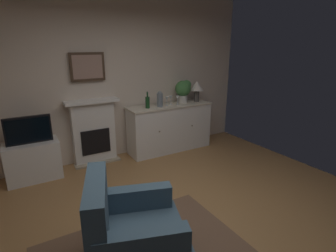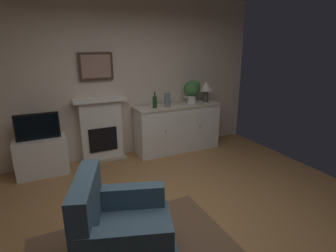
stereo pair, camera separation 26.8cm
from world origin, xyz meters
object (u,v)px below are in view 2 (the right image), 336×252
at_px(armchair, 120,231).
at_px(wine_glass_center, 179,98).
at_px(fireplace_unit, 101,130).
at_px(sideboard_cabinet, 178,128).
at_px(potted_plant_small, 192,90).
at_px(wine_bottle, 155,102).
at_px(tv_cabinet, 42,156).
at_px(framed_picture, 96,66).
at_px(wine_glass_right, 186,98).
at_px(vase_decorative, 167,99).
at_px(tv_set, 37,127).
at_px(wine_glass_left, 175,99).
at_px(table_lamp, 206,88).

bearing_deg(armchair, wine_glass_center, 52.39).
distance_m(fireplace_unit, sideboard_cabinet, 1.41).
height_order(potted_plant_small, armchair, potted_plant_small).
distance_m(wine_bottle, tv_cabinet, 2.02).
xyz_separation_m(framed_picture, wine_glass_right, (1.54, -0.27, -0.61)).
relative_size(vase_decorative, tv_set, 0.45).
bearing_deg(wine_glass_center, tv_cabinet, -179.90).
xyz_separation_m(wine_glass_left, armchair, (-1.70, -2.30, -0.63)).
bearing_deg(fireplace_unit, wine_glass_center, -6.31).
xyz_separation_m(wine_glass_left, wine_glass_right, (0.22, -0.02, 0.00)).
xyz_separation_m(table_lamp, tv_cabinet, (-2.98, 0.02, -0.88)).
bearing_deg(framed_picture, wine_glass_right, -9.93).
bearing_deg(wine_glass_right, fireplace_unit, 171.71).
bearing_deg(framed_picture, wine_bottle, -15.89).
bearing_deg(tv_cabinet, wine_glass_center, 0.10).
height_order(table_lamp, potted_plant_small, potted_plant_small).
xyz_separation_m(sideboard_cabinet, wine_glass_right, (0.14, -0.05, 0.56)).
height_order(framed_picture, potted_plant_small, framed_picture).
relative_size(wine_glass_left, wine_glass_center, 1.00).
height_order(tv_set, armchair, tv_set).
xyz_separation_m(wine_bottle, tv_cabinet, (-1.89, 0.05, -0.70)).
distance_m(wine_glass_center, potted_plant_small, 0.33).
bearing_deg(sideboard_cabinet, wine_glass_right, -18.56).
bearing_deg(table_lamp, wine_glass_right, -174.25).
bearing_deg(potted_plant_small, fireplace_unit, 175.64).
bearing_deg(vase_decorative, sideboard_cabinet, 11.78).
bearing_deg(potted_plant_small, wine_bottle, -174.02).
distance_m(fireplace_unit, armchair, 2.54).
bearing_deg(framed_picture, wine_glass_center, -8.09).
bearing_deg(tv_cabinet, potted_plant_small, 0.64).
height_order(wine_glass_center, vase_decorative, vase_decorative).
bearing_deg(wine_bottle, armchair, -119.57).
bearing_deg(wine_glass_right, tv_set, 179.11).
bearing_deg(tv_cabinet, table_lamp, -0.29).
height_order(wine_glass_center, wine_glass_right, same).
height_order(wine_glass_left, wine_glass_center, same).
relative_size(fireplace_unit, wine_glass_right, 6.67).
relative_size(wine_glass_center, potted_plant_small, 0.38).
relative_size(sideboard_cabinet, armchair, 1.62).
xyz_separation_m(wine_bottle, armchair, (-1.30, -2.29, -0.61)).
bearing_deg(potted_plant_small, tv_cabinet, -179.36).
distance_m(framed_picture, wine_glass_center, 1.57).
relative_size(table_lamp, potted_plant_small, 0.93).
bearing_deg(sideboard_cabinet, framed_picture, 170.96).
distance_m(wine_glass_left, wine_glass_right, 0.22).
bearing_deg(tv_set, sideboard_cabinet, 0.20).
relative_size(framed_picture, tv_set, 0.89).
distance_m(table_lamp, wine_bottle, 1.10).
distance_m(tv_set, armchair, 2.43).
distance_m(wine_glass_center, tv_set, 2.42).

